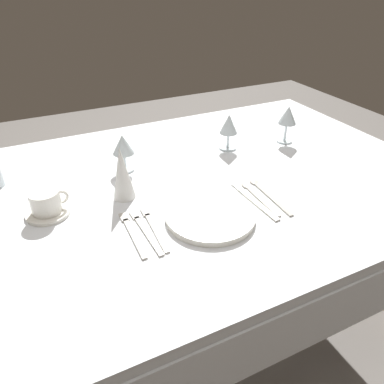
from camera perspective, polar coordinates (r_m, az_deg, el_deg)
The scene contains 15 objects.
ground_plane at distance 1.69m, azimuth -1.90°, elevation -20.75°, with size 6.00×6.00×0.00m, color slate.
dining_table at distance 1.23m, azimuth -2.44°, elevation -2.04°, with size 1.80×1.11×0.74m.
dinner_plate at distance 1.03m, azimuth 2.89°, elevation -3.74°, with size 0.25×0.25×0.02m, color white.
fork_outer at distance 1.00m, azimuth -6.07°, elevation -5.44°, with size 0.03×0.21×0.00m.
fork_inner at distance 1.00m, azimuth -7.47°, elevation -5.92°, with size 0.03×0.21×0.00m.
fork_salad at distance 0.99m, azimuth -9.49°, elevation -6.25°, with size 0.02×0.21×0.00m.
dinner_knife at distance 1.11m, azimuth 9.87°, elevation -1.52°, with size 0.03×0.23×0.00m.
spoon_soup at distance 1.15m, azimuth 9.94°, elevation -0.34°, with size 0.03×0.21×0.01m.
spoon_dessert at distance 1.17m, azimuth 11.41°, elevation 0.03°, with size 0.03×0.23×0.01m.
saucer_left at distance 1.13m, azimuth -21.67°, elevation -2.97°, with size 0.13×0.13×0.01m, color white.
coffee_cup_left at distance 1.11m, azimuth -21.97°, elevation -1.38°, with size 0.11×0.08×0.06m.
wine_glass_centre at distance 1.40m, azimuth 5.81°, elevation 10.31°, with size 0.07×0.07×0.14m.
wine_glass_left at distance 1.25m, azimuth -10.80°, elevation 7.14°, with size 0.07×0.07×0.13m.
wine_glass_right at distance 1.50m, azimuth 14.83°, elevation 11.36°, with size 0.07×0.07×0.15m.
napkin_folded at distance 1.10m, azimuth -11.01°, elevation 3.12°, with size 0.07×0.07×0.17m, color white.
Camera 1 is at (-0.39, -0.94, 1.35)m, focal length 33.89 mm.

